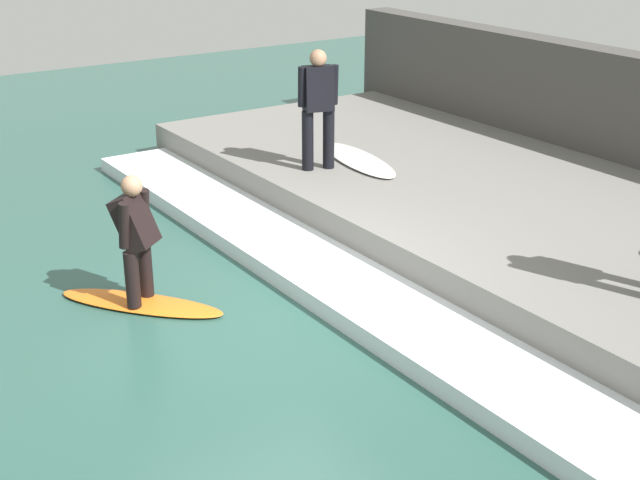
# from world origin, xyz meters

# --- Properties ---
(ground_plane) EXTENTS (28.00, 28.00, 0.00)m
(ground_plane) POSITION_xyz_m (0.00, 0.00, 0.00)
(ground_plane) COLOR #2D564C
(concrete_ledge) EXTENTS (4.40, 12.03, 0.52)m
(concrete_ledge) POSITION_xyz_m (3.67, 0.00, 0.26)
(concrete_ledge) COLOR slate
(concrete_ledge) RESTS_ON ground_plane
(wave_foam_crest) EXTENTS (1.06, 11.42, 0.20)m
(wave_foam_crest) POSITION_xyz_m (0.93, 0.00, 0.10)
(wave_foam_crest) COLOR silver
(wave_foam_crest) RESTS_ON ground_plane
(surfboard_riding) EXTENTS (1.52, 1.73, 0.06)m
(surfboard_riding) POSITION_xyz_m (-1.00, 0.96, 0.03)
(surfboard_riding) COLOR orange
(surfboard_riding) RESTS_ON ground_plane
(surfer_riding) EXTENTS (0.54, 0.55, 1.37)m
(surfer_riding) POSITION_xyz_m (-1.00, 0.96, 0.82)
(surfer_riding) COLOR black
(surfer_riding) RESTS_ON surfboard_riding
(surfer_waiting_far) EXTENTS (0.53, 0.35, 1.61)m
(surfer_waiting_far) POSITION_xyz_m (2.30, 2.55, 1.42)
(surfer_waiting_far) COLOR black
(surfer_waiting_far) RESTS_ON concrete_ledge
(surfboard_waiting_far) EXTENTS (0.85, 1.94, 0.06)m
(surfboard_waiting_far) POSITION_xyz_m (2.95, 2.50, 0.55)
(surfboard_waiting_far) COLOR white
(surfboard_waiting_far) RESTS_ON concrete_ledge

